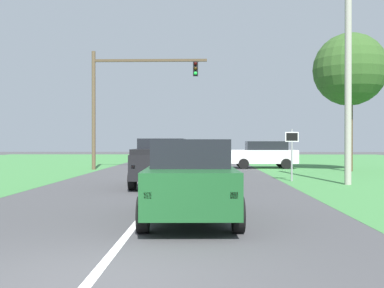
% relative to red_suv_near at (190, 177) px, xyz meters
% --- Properties ---
extents(ground_plane, '(120.00, 120.00, 0.00)m').
position_rel_red_suv_near_xyz_m(ground_plane, '(-1.17, 7.57, -0.98)').
color(ground_plane, '#424244').
extents(lane_centre_stripe, '(0.16, 42.47, 0.01)m').
position_rel_red_suv_near_xyz_m(lane_centre_stripe, '(-1.17, -3.43, -0.98)').
color(lane_centre_stripe, white).
rests_on(lane_centre_stripe, ground_plane).
extents(red_suv_near, '(2.22, 4.88, 1.85)m').
position_rel_red_suv_near_xyz_m(red_suv_near, '(0.00, 0.00, 0.00)').
color(red_suv_near, '#194C23').
rests_on(red_suv_near, ground_plane).
extents(pickup_truck_lead, '(2.27, 5.04, 1.92)m').
position_rel_red_suv_near_xyz_m(pickup_truck_lead, '(-1.30, 7.73, 0.01)').
color(pickup_truck_lead, black).
rests_on(pickup_truck_lead, ground_plane).
extents(traffic_light, '(7.36, 0.40, 7.56)m').
position_rel_red_suv_near_xyz_m(traffic_light, '(-4.77, 18.63, 4.01)').
color(traffic_light, brown).
rests_on(traffic_light, ground_plane).
extents(keep_moving_sign, '(0.60, 0.09, 2.36)m').
position_rel_red_suv_near_xyz_m(keep_moving_sign, '(4.33, 10.31, 0.54)').
color(keep_moving_sign, gray).
rests_on(keep_moving_sign, ground_plane).
extents(oak_tree_right, '(4.36, 4.36, 8.33)m').
position_rel_red_suv_near_xyz_m(oak_tree_right, '(9.15, 17.32, 5.14)').
color(oak_tree_right, '#4C351E').
rests_on(oak_tree_right, ground_plane).
extents(crossing_suv_far, '(4.49, 2.09, 1.81)m').
position_rel_red_suv_near_xyz_m(crossing_suv_far, '(4.39, 20.40, -0.03)').
color(crossing_suv_far, silver).
rests_on(crossing_suv_far, ground_plane).
extents(utility_pole_right, '(0.28, 0.28, 9.45)m').
position_rel_red_suv_near_xyz_m(utility_pole_right, '(6.34, 8.67, 3.75)').
color(utility_pole_right, '#9E998E').
rests_on(utility_pole_right, ground_plane).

